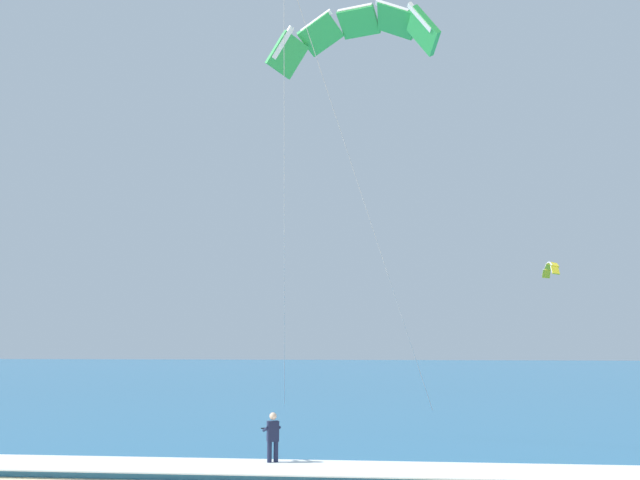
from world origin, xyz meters
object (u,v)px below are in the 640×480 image
surfboard (273,470)px  kitesurfer (273,438)px  kite_distant (551,268)px  kite_primary (355,32)px

surfboard → kitesurfer: kitesurfer is taller
kite_distant → surfboard: bearing=-113.6°
surfboard → kitesurfer: (-0.01, 0.02, 0.91)m
kite_primary → kite_distant: (16.04, 34.46, -6.91)m
surfboard → kitesurfer: bearing=114.4°
kitesurfer → kite_primary: bearing=73.2°
kite_distant → kite_primary: bearing=-115.0°
kite_primary → surfboard: bearing=-106.7°
surfboard → kite_primary: 19.00m
surfboard → kitesurfer: size_ratio=0.86×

